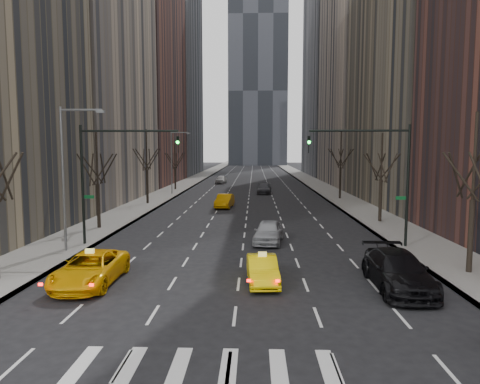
# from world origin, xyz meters

# --- Properties ---
(ground) EXTENTS (400.00, 400.00, 0.00)m
(ground) POSITION_xyz_m (0.00, 0.00, 0.00)
(ground) COLOR black
(ground) RESTS_ON ground
(sidewalk_left) EXTENTS (4.50, 320.00, 0.15)m
(sidewalk_left) POSITION_xyz_m (-12.25, 70.00, 0.07)
(sidewalk_left) COLOR slate
(sidewalk_left) RESTS_ON ground
(sidewalk_right) EXTENTS (4.50, 320.00, 0.15)m
(sidewalk_right) POSITION_xyz_m (12.25, 70.00, 0.07)
(sidewalk_right) COLOR slate
(sidewalk_right) RESTS_ON ground
(bld_left_far) EXTENTS (14.00, 28.00, 44.00)m
(bld_left_far) POSITION_xyz_m (-21.50, 66.00, 22.00)
(bld_left_far) COLOR brown
(bld_left_far) RESTS_ON ground
(bld_left_deep) EXTENTS (14.00, 30.00, 60.00)m
(bld_left_deep) POSITION_xyz_m (-21.50, 96.00, 30.00)
(bld_left_deep) COLOR slate
(bld_left_deep) RESTS_ON ground
(bld_right_far) EXTENTS (14.00, 28.00, 50.00)m
(bld_right_far) POSITION_xyz_m (21.50, 64.00, 25.00)
(bld_right_far) COLOR tan
(bld_right_far) RESTS_ON ground
(bld_right_deep) EXTENTS (14.00, 30.00, 58.00)m
(bld_right_deep) POSITION_xyz_m (21.50, 95.00, 29.00)
(bld_right_deep) COLOR slate
(bld_right_deep) RESTS_ON ground
(tower_far) EXTENTS (24.00, 24.00, 120.00)m
(tower_far) POSITION_xyz_m (2.00, 170.00, 60.00)
(tower_far) COLOR black
(tower_far) RESTS_ON ground
(tree_lw_b) EXTENTS (3.36, 3.50, 7.82)m
(tree_lw_b) POSITION_xyz_m (-12.00, 18.00, 3.72)
(tree_lw_b) COLOR black
(tree_lw_b) RESTS_ON ground
(tree_lw_c) EXTENTS (3.36, 3.50, 8.74)m
(tree_lw_c) POSITION_xyz_m (-12.00, 34.00, 4.04)
(tree_lw_c) COLOR black
(tree_lw_c) RESTS_ON ground
(tree_lw_d) EXTENTS (3.36, 3.50, 7.36)m
(tree_lw_d) POSITION_xyz_m (-12.00, 52.00, 3.56)
(tree_lw_d) COLOR black
(tree_lw_d) RESTS_ON ground
(tree_rw_a) EXTENTS (3.36, 3.50, 8.28)m
(tree_rw_a) POSITION_xyz_m (12.00, 6.00, 3.88)
(tree_rw_a) COLOR black
(tree_rw_a) RESTS_ON ground
(tree_rw_b) EXTENTS (3.36, 3.50, 7.82)m
(tree_rw_b) POSITION_xyz_m (12.00, 22.00, 3.72)
(tree_rw_b) COLOR black
(tree_rw_b) RESTS_ON ground
(tree_rw_c) EXTENTS (3.36, 3.50, 8.74)m
(tree_rw_c) POSITION_xyz_m (12.00, 40.00, 4.04)
(tree_rw_c) COLOR black
(tree_rw_c) RESTS_ON ground
(traffic_mast_left) EXTENTS (6.69, 0.39, 8.00)m
(traffic_mast_left) POSITION_xyz_m (-9.11, 12.00, 5.49)
(traffic_mast_left) COLOR black
(traffic_mast_left) RESTS_ON ground
(traffic_mast_right) EXTENTS (6.69, 0.39, 8.00)m
(traffic_mast_right) POSITION_xyz_m (9.11, 12.00, 5.49)
(traffic_mast_right) COLOR black
(traffic_mast_right) RESTS_ON ground
(streetlight_near) EXTENTS (2.83, 0.22, 9.00)m
(streetlight_near) POSITION_xyz_m (-10.84, 10.00, 5.62)
(streetlight_near) COLOR slate
(streetlight_near) RESTS_ON ground
(streetlight_far) EXTENTS (2.83, 0.22, 9.00)m
(streetlight_far) POSITION_xyz_m (-10.84, 45.00, 5.62)
(streetlight_far) COLOR slate
(streetlight_far) RESTS_ON ground
(taxi_suv) EXTENTS (2.56, 5.52, 1.53)m
(taxi_suv) POSITION_xyz_m (-7.20, 3.76, 0.77)
(taxi_suv) COLOR #FFBA05
(taxi_suv) RESTS_ON ground
(taxi_sedan) EXTENTS (1.67, 4.11, 1.33)m
(taxi_sedan) POSITION_xyz_m (1.16, 4.23, 0.66)
(taxi_sedan) COLOR yellow
(taxi_sedan) RESTS_ON ground
(silver_sedan_ahead) EXTENTS (2.47, 4.82, 1.57)m
(silver_sedan_ahead) POSITION_xyz_m (1.75, 13.38, 0.78)
(silver_sedan_ahead) COLOR #9FA1A6
(silver_sedan_ahead) RESTS_ON ground
(parked_suv_black) EXTENTS (2.52, 5.97, 1.72)m
(parked_suv_black) POSITION_xyz_m (7.50, 3.59, 0.86)
(parked_suv_black) COLOR black
(parked_suv_black) RESTS_ON ground
(far_taxi) EXTENTS (2.06, 4.76, 1.52)m
(far_taxi) POSITION_xyz_m (-2.60, 31.45, 0.76)
(far_taxi) COLOR orange
(far_taxi) RESTS_ON ground
(far_suv_grey) EXTENTS (2.32, 5.09, 1.45)m
(far_suv_grey) POSITION_xyz_m (2.21, 47.07, 0.72)
(far_suv_grey) COLOR #333338
(far_suv_grey) RESTS_ON ground
(far_car_white) EXTENTS (2.24, 4.68, 1.54)m
(far_car_white) POSITION_xyz_m (-5.66, 65.74, 0.77)
(far_car_white) COLOR silver
(far_car_white) RESTS_ON ground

